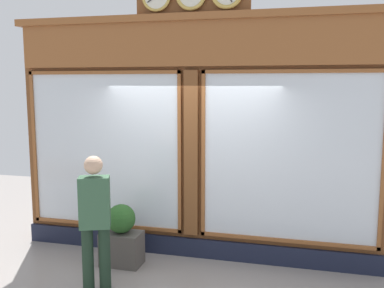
% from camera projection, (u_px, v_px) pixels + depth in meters
% --- Properties ---
extents(shop_facade, '(5.45, 0.42, 4.03)m').
position_uv_depth(shop_facade, '(194.00, 136.00, 6.28)').
color(shop_facade, brown).
rests_on(shop_facade, ground_plane).
extents(pedestrian, '(0.42, 0.34, 1.69)m').
position_uv_depth(pedestrian, '(95.00, 218.00, 5.17)').
color(pedestrian, '#1C2F21').
rests_on(pedestrian, ground_plane).
extents(planter_box, '(0.56, 0.36, 0.47)m').
position_uv_depth(planter_box, '(122.00, 249.00, 6.07)').
color(planter_box, '#4C4742').
rests_on(planter_box, ground_plane).
extents(planter_shrub, '(0.40, 0.40, 0.40)m').
position_uv_depth(planter_shrub, '(121.00, 219.00, 6.01)').
color(planter_shrub, '#285623').
rests_on(planter_shrub, planter_box).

